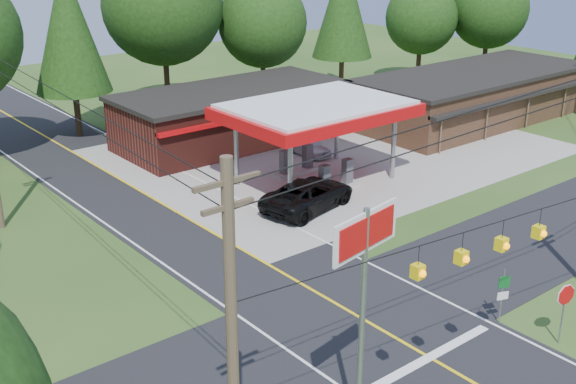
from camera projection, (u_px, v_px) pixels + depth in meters
ground at (360, 318)px, 28.72m from camera, size 120.00×120.00×0.00m
main_highway at (360, 317)px, 28.71m from camera, size 8.00×120.00×0.02m
cross_road at (360, 317)px, 28.71m from camera, size 70.00×7.00×0.02m
lane_center_yellow at (360, 317)px, 28.71m from camera, size 0.15×110.00×0.00m
gas_canopy at (316, 113)px, 41.91m from camera, size 10.60×7.40×4.88m
convenience_store at (233, 115)px, 50.57m from camera, size 16.40×7.55×3.80m
strip_building at (475, 95)px, 56.09m from camera, size 20.40×8.75×3.80m
utility_pole_near_left at (232, 343)px, 17.64m from camera, size 1.80×0.30×10.00m
overhead_beacons at (484, 229)px, 21.55m from camera, size 17.04×2.04×1.03m
treeline_backdrop at (97, 47)px, 43.92m from camera, size 70.27×51.59×13.30m
suv_car at (308, 195)px, 39.12m from camera, size 7.04×7.04×1.64m
sedan_car at (308, 146)px, 48.03m from camera, size 3.62×3.62×1.22m
big_stop_sign at (364, 270)px, 20.09m from camera, size 2.80×0.56×7.60m
octagonal_stop_sign at (565, 300)px, 26.34m from camera, size 0.85×0.21×2.48m
route_sign_post at (503, 291)px, 27.80m from camera, size 0.46×0.20×2.38m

